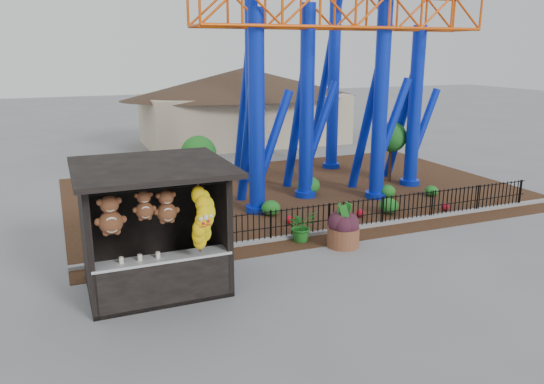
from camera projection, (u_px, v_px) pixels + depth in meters
name	position (u px, v px, depth m)	size (l,w,h in m)	color
ground	(287.00, 285.00, 13.16)	(120.00, 120.00, 0.00)	slate
mulch_bed	(297.00, 192.00, 21.77)	(18.00, 12.00, 0.02)	#331E11
curb	(361.00, 227.00, 17.30)	(18.00, 0.18, 0.12)	gray
prize_booth	(156.00, 231.00, 12.46)	(3.50, 3.40, 3.12)	black
picket_fence	(385.00, 211.00, 17.51)	(12.20, 0.06, 1.00)	black
roller_coaster	(322.00, 29.00, 20.71)	(11.00, 6.37, 10.82)	#0B26C4
terracotta_planter	(343.00, 237.00, 15.69)	(0.95, 0.95, 0.59)	brown
planter_foliage	(344.00, 217.00, 15.53)	(0.70, 0.70, 0.64)	#32141F
potted_plant	(302.00, 226.00, 16.06)	(0.88, 0.76, 0.98)	#264C16
landscaping	(340.00, 194.00, 20.19)	(7.46, 4.50, 0.74)	#1B5C1B
pavilion	(244.00, 93.00, 32.42)	(15.00, 15.00, 4.80)	#BFAD8C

